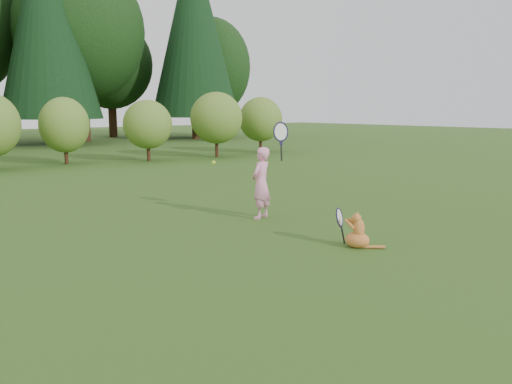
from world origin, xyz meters
TOP-DOWN VIEW (x-y plane):
  - ground at (0.00, 0.00)m, footprint 100.00×100.00m
  - shrub_row at (0.00, 13.00)m, footprint 28.00×3.00m
  - child at (1.03, 1.64)m, footprint 0.79×0.49m
  - cat at (0.84, -0.79)m, footprint 0.49×0.76m
  - tennis_ball at (-0.09, 1.60)m, footprint 0.06×0.06m

SIDE VIEW (x-z plane):
  - ground at x=0.00m, z-range 0.00..0.00m
  - cat at x=0.84m, z-range -0.09..0.64m
  - child at x=1.03m, z-range -0.30..1.72m
  - tennis_ball at x=-0.09m, z-range 1.11..1.17m
  - shrub_row at x=0.00m, z-range 0.00..2.80m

